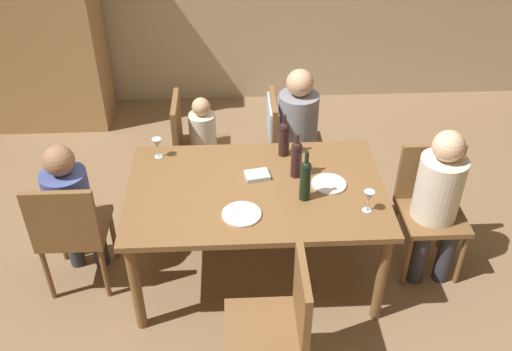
{
  "coord_description": "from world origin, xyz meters",
  "views": [
    {
      "loc": [
        -0.15,
        -2.94,
        2.99
      ],
      "look_at": [
        0.0,
        0.0,
        0.86
      ],
      "focal_mm": 39.63,
      "sensor_mm": 36.0,
      "label": 1
    }
  ],
  "objects_px": {
    "wine_bottle_tall_green": "(296,158)",
    "wine_glass_centre": "(369,197)",
    "chair_left_end": "(71,228)",
    "dining_table": "(256,198)",
    "armoire_cabinet": "(36,17)",
    "person_man_bearded": "(301,126)",
    "dinner_plate_host": "(242,214)",
    "chair_far_right": "(282,134)",
    "person_child_small": "(206,140)",
    "wine_glass_near_left": "(157,144)",
    "dinner_plate_guest_left": "(329,184)",
    "wine_bottle_dark_red": "(305,179)",
    "chair_right_end": "(430,200)",
    "chair_far_left": "(192,143)",
    "person_woman_host": "(439,196)",
    "wine_bottle_short_olive": "(284,138)",
    "chair_near": "(280,320)",
    "person_man_guest": "(71,204)"
  },
  "relations": [
    {
      "from": "person_child_small",
      "to": "wine_bottle_dark_red",
      "type": "height_order",
      "value": "wine_bottle_dark_red"
    },
    {
      "from": "chair_right_end",
      "to": "person_man_bearded",
      "type": "xyz_separation_m",
      "value": [
        -0.82,
        0.83,
        0.13
      ]
    },
    {
      "from": "dinner_plate_guest_left",
      "to": "wine_glass_near_left",
      "type": "bearing_deg",
      "value": 161.38
    },
    {
      "from": "person_child_small",
      "to": "wine_glass_centre",
      "type": "height_order",
      "value": "person_child_small"
    },
    {
      "from": "chair_left_end",
      "to": "chair_near",
      "type": "distance_m",
      "value": 1.55
    },
    {
      "from": "chair_near",
      "to": "wine_bottle_tall_green",
      "type": "bearing_deg",
      "value": -10.17
    },
    {
      "from": "armoire_cabinet",
      "to": "chair_near",
      "type": "relative_size",
      "value": 2.37
    },
    {
      "from": "person_man_bearded",
      "to": "wine_bottle_tall_green",
      "type": "bearing_deg",
      "value": -9.5
    },
    {
      "from": "chair_left_end",
      "to": "wine_bottle_tall_green",
      "type": "height_order",
      "value": "wine_bottle_tall_green"
    },
    {
      "from": "wine_glass_near_left",
      "to": "dinner_plate_guest_left",
      "type": "relative_size",
      "value": 0.65
    },
    {
      "from": "chair_far_left",
      "to": "person_woman_host",
      "type": "bearing_deg",
      "value": 60.91
    },
    {
      "from": "chair_left_end",
      "to": "person_man_guest",
      "type": "distance_m",
      "value": 0.16
    },
    {
      "from": "chair_left_end",
      "to": "wine_glass_centre",
      "type": "height_order",
      "value": "chair_left_end"
    },
    {
      "from": "chair_left_end",
      "to": "dinner_plate_host",
      "type": "distance_m",
      "value": 1.16
    },
    {
      "from": "armoire_cabinet",
      "to": "wine_bottle_dark_red",
      "type": "distance_m",
      "value": 3.3
    },
    {
      "from": "person_man_bearded",
      "to": "dinner_plate_host",
      "type": "bearing_deg",
      "value": -23.18
    },
    {
      "from": "armoire_cabinet",
      "to": "person_woman_host",
      "type": "xyz_separation_m",
      "value": [
        3.17,
        -2.31,
        -0.44
      ]
    },
    {
      "from": "wine_bottle_short_olive",
      "to": "person_man_guest",
      "type": "bearing_deg",
      "value": -165.97
    },
    {
      "from": "wine_bottle_short_olive",
      "to": "wine_glass_near_left",
      "type": "xyz_separation_m",
      "value": [
        -0.89,
        0.01,
        -0.03
      ]
    },
    {
      "from": "wine_glass_near_left",
      "to": "dinner_plate_host",
      "type": "distance_m",
      "value": 0.88
    },
    {
      "from": "armoire_cabinet",
      "to": "person_man_bearded",
      "type": "height_order",
      "value": "armoire_cabinet"
    },
    {
      "from": "chair_far_left",
      "to": "wine_glass_near_left",
      "type": "height_order",
      "value": "chair_far_left"
    },
    {
      "from": "person_man_bearded",
      "to": "person_child_small",
      "type": "xyz_separation_m",
      "value": [
        -0.76,
        -0.0,
        -0.1
      ]
    },
    {
      "from": "person_woman_host",
      "to": "chair_far_right",
      "type": "bearing_deg",
      "value": -44.19
    },
    {
      "from": "person_man_guest",
      "to": "dinner_plate_guest_left",
      "type": "relative_size",
      "value": 4.82
    },
    {
      "from": "dining_table",
      "to": "dinner_plate_host",
      "type": "distance_m",
      "value": 0.3
    },
    {
      "from": "dinner_plate_host",
      "to": "dinner_plate_guest_left",
      "type": "distance_m",
      "value": 0.65
    },
    {
      "from": "wine_bottle_tall_green",
      "to": "wine_glass_centre",
      "type": "relative_size",
      "value": 2.16
    },
    {
      "from": "chair_far_right",
      "to": "dinner_plate_host",
      "type": "height_order",
      "value": "chair_far_right"
    },
    {
      "from": "wine_glass_centre",
      "to": "dining_table",
      "type": "bearing_deg",
      "value": 158.43
    },
    {
      "from": "armoire_cabinet",
      "to": "dinner_plate_host",
      "type": "relative_size",
      "value": 8.9
    },
    {
      "from": "chair_left_end",
      "to": "wine_glass_near_left",
      "type": "relative_size",
      "value": 6.17
    },
    {
      "from": "armoire_cabinet",
      "to": "dining_table",
      "type": "height_order",
      "value": "armoire_cabinet"
    },
    {
      "from": "chair_left_end",
      "to": "person_man_guest",
      "type": "height_order",
      "value": "person_man_guest"
    },
    {
      "from": "chair_far_right",
      "to": "person_child_small",
      "type": "bearing_deg",
      "value": -90.0
    },
    {
      "from": "wine_glass_near_left",
      "to": "dinner_plate_guest_left",
      "type": "distance_m",
      "value": 1.22
    },
    {
      "from": "dinner_plate_guest_left",
      "to": "wine_bottle_tall_green",
      "type": "bearing_deg",
      "value": 150.86
    },
    {
      "from": "chair_far_right",
      "to": "dinner_plate_host",
      "type": "bearing_deg",
      "value": -16.81
    },
    {
      "from": "dining_table",
      "to": "wine_glass_centre",
      "type": "height_order",
      "value": "wine_glass_centre"
    },
    {
      "from": "armoire_cabinet",
      "to": "chair_left_end",
      "type": "distance_m",
      "value": 2.54
    },
    {
      "from": "person_woman_host",
      "to": "wine_glass_centre",
      "type": "height_order",
      "value": "person_woman_host"
    },
    {
      "from": "chair_far_right",
      "to": "person_child_small",
      "type": "xyz_separation_m",
      "value": [
        -0.61,
        0.0,
        -0.03
      ]
    },
    {
      "from": "chair_left_end",
      "to": "chair_far_right",
      "type": "bearing_deg",
      "value": 34.09
    },
    {
      "from": "wine_bottle_tall_green",
      "to": "dinner_plate_host",
      "type": "xyz_separation_m",
      "value": [
        -0.38,
        -0.4,
        -0.14
      ]
    },
    {
      "from": "armoire_cabinet",
      "to": "person_woman_host",
      "type": "distance_m",
      "value": 3.95
    },
    {
      "from": "wine_bottle_dark_red",
      "to": "armoire_cabinet",
      "type": "bearing_deg",
      "value": 133.0
    },
    {
      "from": "wine_bottle_tall_green",
      "to": "wine_glass_near_left",
      "type": "bearing_deg",
      "value": 163.92
    },
    {
      "from": "wine_bottle_dark_red",
      "to": "chair_right_end",
      "type": "bearing_deg",
      "value": 12.93
    },
    {
      "from": "chair_left_end",
      "to": "dinner_plate_guest_left",
      "type": "height_order",
      "value": "chair_left_end"
    },
    {
      "from": "chair_right_end",
      "to": "chair_far_left",
      "type": "relative_size",
      "value": 1.0
    }
  ]
}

